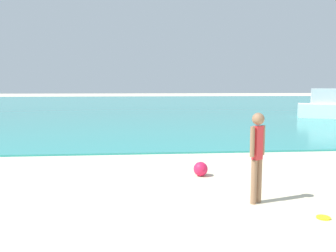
{
  "coord_description": "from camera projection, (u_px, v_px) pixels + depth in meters",
  "views": [
    {
      "loc": [
        -0.3,
        -0.36,
        2.15
      ],
      "look_at": [
        0.56,
        9.24,
        1.03
      ],
      "focal_mm": 36.93,
      "sensor_mm": 36.0,
      "label": 1
    }
  ],
  "objects": [
    {
      "name": "frisbee",
      "position": [
        323.0,
        218.0,
        5.64
      ],
      "size": [
        0.22,
        0.22,
        0.03
      ],
      "primitive_type": "cylinder",
      "color": "yellow",
      "rests_on": "ground"
    },
    {
      "name": "water",
      "position": [
        140.0,
        104.0,
        40.58
      ],
      "size": [
        160.0,
        60.0,
        0.06
      ],
      "primitive_type": "cube",
      "color": "teal",
      "rests_on": "ground"
    },
    {
      "name": "beach_ball",
      "position": [
        201.0,
        169.0,
        8.29
      ],
      "size": [
        0.34,
        0.34,
        0.34
      ],
      "primitive_type": "sphere",
      "color": "#E51E4C",
      "rests_on": "ground"
    },
    {
      "name": "person_standing",
      "position": [
        257.0,
        152.0,
        6.28
      ],
      "size": [
        0.33,
        0.25,
        1.68
      ],
      "rotation": [
        0.0,
        0.0,
        0.6
      ],
      "color": "#936B4C",
      "rests_on": "ground"
    }
  ]
}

